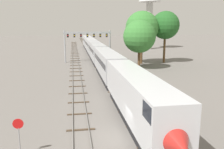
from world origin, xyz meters
name	(u,v)px	position (x,y,z in m)	size (l,w,h in m)	color
ground_plane	(123,137)	(0.00, 0.00, 0.00)	(400.00, 400.00, 0.00)	slate
track_main	(92,54)	(2.00, 60.00, 0.07)	(2.60, 200.00, 0.16)	slate
track_near	(76,64)	(-3.50, 40.00, 0.07)	(2.60, 160.00, 0.16)	slate
passenger_train	(96,52)	(2.00, 43.68, 2.61)	(3.04, 100.15, 4.80)	silver
signal_gantry	(88,39)	(-0.25, 43.30, 5.99)	(12.10, 0.49, 8.09)	#999BA0
water_tower	(150,1)	(25.72, 73.81, 18.35)	(8.45, 8.45, 24.07)	beige
stop_sign	(19,132)	(-8.00, -1.66, 1.87)	(0.76, 0.08, 2.88)	gray
trackside_tree_left	(142,28)	(12.62, 38.44, 8.73)	(7.99, 7.99, 12.75)	brown
trackside_tree_mid	(139,37)	(10.04, 31.34, 6.99)	(6.95, 6.95, 10.48)	brown
trackside_tree_right	(165,25)	(18.72, 38.99, 9.31)	(6.88, 6.88, 12.79)	brown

